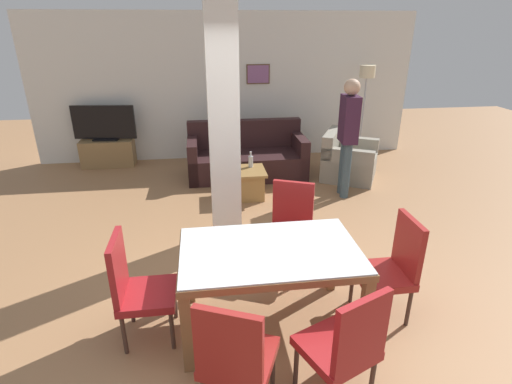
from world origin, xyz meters
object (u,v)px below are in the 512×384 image
floor_lamp (366,82)px  tv_stand (108,153)px  coffee_table (245,183)px  bottle (251,161)px  armchair (347,162)px  standing_person (348,130)px  dining_chair_near_right (345,344)px  dining_chair_far_right (290,225)px  tv_screen (104,123)px  dining_chair_head_right (392,265)px  dining_chair_head_left (136,286)px  dining_chair_near_left (235,355)px  dining_table (270,266)px  sofa (247,158)px

floor_lamp → tv_stand: bearing=176.9°
coffee_table → bottle: (0.10, 0.14, 0.31)m
armchair → coffee_table: (-1.85, -0.62, -0.06)m
standing_person → dining_chair_near_right: bearing=165.7°
dining_chair_far_right → bottle: 2.13m
tv_screen → floor_lamp: 4.87m
dining_chair_head_right → tv_screen: 5.76m
standing_person → coffee_table: bearing=90.0°
dining_chair_head_left → tv_stand: size_ratio=1.01×
dining_chair_head_right → standing_person: bearing=-10.9°
dining_chair_head_right → floor_lamp: (1.44, 4.40, 0.97)m
coffee_table → bottle: 0.35m
dining_chair_head_right → armchair: dining_chair_head_right is taller
standing_person → dining_chair_near_left: bearing=155.9°
coffee_table → tv_stand: (-2.38, 1.81, 0.02)m
dining_chair_head_right → tv_stand: size_ratio=1.01×
dining_chair_head_right → dining_chair_head_left: size_ratio=1.00×
coffee_table → tv_screen: size_ratio=0.54×
dining_chair_head_left → bottle: 3.27m
dining_chair_head_left → tv_screen: (-1.17, 4.66, 0.29)m
dining_chair_head_right → tv_stand: bearing=35.9°
tv_screen → floor_lamp: floor_lamp is taller
armchair → standing_person: bearing=4.4°
dining_chair_near_right → coffee_table: size_ratio=1.57×
coffee_table → tv_screen: 3.04m
dining_table → coffee_table: bearing=87.9°
dining_chair_head_right → dining_chair_head_left: (-2.21, 0.00, 0.00)m
dining_chair_near_right → standing_person: standing_person is taller
coffee_table → tv_stand: size_ratio=0.64×
dining_chair_near_right → floor_lamp: floor_lamp is taller
dining_chair_head_right → dining_chair_head_left: same height
dining_chair_near_right → dining_chair_far_right: size_ratio=1.00×
dining_chair_near_left → dining_chair_far_right: size_ratio=1.00×
tv_screen → dining_table: bearing=122.2°
sofa → standing_person: (1.39, -1.10, 0.72)m
standing_person → tv_screen: bearing=68.6°
dining_chair_near_left → tv_screen: tv_screen is taller
dining_chair_near_left → dining_chair_near_right: size_ratio=1.00×
dining_chair_far_right → armchair: bearing=-98.3°
dining_chair_near_right → floor_lamp: bearing=44.0°
dining_chair_head_right → dining_chair_head_left: bearing=90.0°
standing_person → dining_chair_far_right: bearing=150.9°
bottle → tv_stand: 3.01m
dining_chair_head_right → standing_person: (0.52, 2.72, 0.52)m
armchair → standing_person: size_ratio=0.69×
dining_chair_head_left → dining_chair_far_right: 1.71m
dining_chair_far_right → tv_stand: dining_chair_far_right is taller
armchair → coffee_table: 1.95m
dining_chair_head_right → armchair: bearing=-13.8°
dining_chair_far_right → sofa: 2.96m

